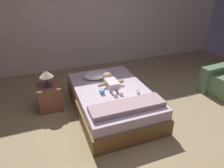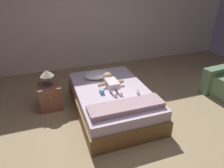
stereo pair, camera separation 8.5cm
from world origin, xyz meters
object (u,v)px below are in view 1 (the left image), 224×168
at_px(pillow, 97,75).
at_px(toy_block, 102,92).
at_px(baby_bottle, 138,91).
at_px(baby, 110,82).
at_px(lamp, 46,75).
at_px(toothbrush, 118,82).
at_px(bed, 112,100).
at_px(nightstand, 50,97).

xyz_separation_m(pillow, toy_block, (-0.11, -0.60, -0.02)).
distance_m(pillow, baby_bottle, 0.92).
relative_size(baby, lamp, 2.22).
distance_m(baby, baby_bottle, 0.52).
height_order(toothbrush, baby_bottle, baby_bottle).
bearing_deg(baby, bed, -97.42).
bearing_deg(pillow, toy_block, -100.05).
relative_size(bed, nightstand, 4.10).
bearing_deg(baby_bottle, toy_block, 161.20).
bearing_deg(baby, toothbrush, 25.39).
relative_size(baby, toy_block, 8.70).
bearing_deg(lamp, pillow, 3.05).
xyz_separation_m(pillow, toothbrush, (0.29, -0.32, -0.05)).
relative_size(bed, baby, 2.96).
bearing_deg(bed, toy_block, -158.52).
bearing_deg(toy_block, lamp, 145.56).
distance_m(pillow, baby, 0.42).
relative_size(pillow, toy_block, 7.27).
distance_m(toothbrush, baby_bottle, 0.51).
distance_m(toothbrush, toy_block, 0.49).
relative_size(bed, lamp, 6.59).
height_order(bed, nightstand, nightstand).
bearing_deg(bed, toothbrush, 46.88).
relative_size(nightstand, baby_bottle, 4.87).
bearing_deg(lamp, toothbrush, -12.44).
relative_size(baby, nightstand, 1.38).
xyz_separation_m(bed, pillow, (-0.10, 0.52, 0.28)).
xyz_separation_m(baby, nightstand, (-1.03, 0.35, -0.29)).
bearing_deg(toy_block, pillow, 79.95).
distance_m(bed, toy_block, 0.34).
height_order(nightstand, baby_bottle, baby_bottle).
height_order(baby, toy_block, baby).
relative_size(pillow, nightstand, 1.16).
xyz_separation_m(toothbrush, nightstand, (-1.21, 0.27, -0.22)).
bearing_deg(baby, toy_block, -137.43).
bearing_deg(toy_block, baby, 42.57).
distance_m(pillow, toothbrush, 0.43).
bearing_deg(pillow, lamp, -176.95).
xyz_separation_m(pillow, lamp, (-0.92, -0.05, 0.17)).
bearing_deg(bed, lamp, 154.96).
height_order(bed, toothbrush, toothbrush).
xyz_separation_m(bed, baby, (0.02, 0.12, 0.30)).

